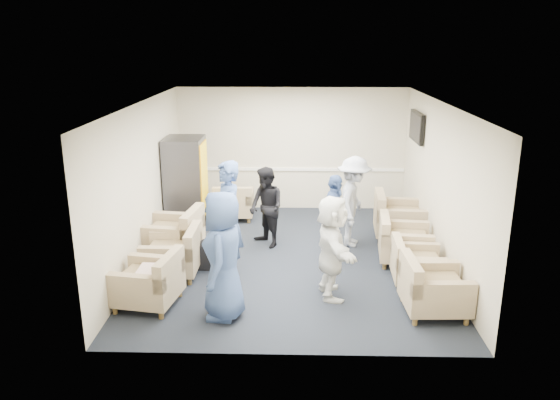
{
  "coord_description": "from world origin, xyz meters",
  "views": [
    {
      "loc": [
        0.06,
        -8.85,
        3.73
      ],
      "look_at": [
        -0.18,
        0.2,
        1.02
      ],
      "focal_mm": 35.0,
      "sensor_mm": 36.0,
      "label": 1
    }
  ],
  "objects_px": {
    "armchair_left_far": "(175,237)",
    "armchair_right_near": "(431,290)",
    "armchair_right_midnear": "(414,265)",
    "armchair_left_near": "(151,284)",
    "armchair_corner": "(234,204)",
    "person_mid_right": "(334,217)",
    "armchair_right_midfar": "(401,243)",
    "person_mid_left": "(228,220)",
    "person_front_right": "(332,247)",
    "person_front_left": "(223,256)",
    "vending_machine": "(186,184)",
    "armchair_left_mid": "(175,255)",
    "armchair_right_far": "(396,219)",
    "person_back_left": "(266,207)",
    "person_back_right": "(354,202)"
  },
  "relations": [
    {
      "from": "armchair_left_far",
      "to": "armchair_right_midnear",
      "type": "relative_size",
      "value": 1.32
    },
    {
      "from": "person_back_right",
      "to": "armchair_right_midfar",
      "type": "bearing_deg",
      "value": -122.48
    },
    {
      "from": "armchair_right_far",
      "to": "person_front_left",
      "type": "bearing_deg",
      "value": 141.8
    },
    {
      "from": "armchair_right_near",
      "to": "vending_machine",
      "type": "distance_m",
      "value": 5.37
    },
    {
      "from": "armchair_left_mid",
      "to": "armchair_right_far",
      "type": "xyz_separation_m",
      "value": [
        3.88,
        1.84,
        0.03
      ]
    },
    {
      "from": "armchair_left_far",
      "to": "person_front_right",
      "type": "xyz_separation_m",
      "value": [
        2.63,
        -1.43,
        0.41
      ]
    },
    {
      "from": "armchair_right_midfar",
      "to": "person_front_left",
      "type": "relative_size",
      "value": 0.53
    },
    {
      "from": "armchair_left_far",
      "to": "person_mid_left",
      "type": "xyz_separation_m",
      "value": [
        1.02,
        -0.77,
        0.58
      ]
    },
    {
      "from": "armchair_right_midfar",
      "to": "armchair_corner",
      "type": "xyz_separation_m",
      "value": [
        -3.13,
        2.25,
        -0.02
      ]
    },
    {
      "from": "armchair_right_near",
      "to": "person_mid_left",
      "type": "relative_size",
      "value": 0.47
    },
    {
      "from": "armchair_right_near",
      "to": "person_back_right",
      "type": "relative_size",
      "value": 0.53
    },
    {
      "from": "armchair_corner",
      "to": "person_mid_right",
      "type": "relative_size",
      "value": 0.56
    },
    {
      "from": "armchair_right_near",
      "to": "armchair_right_midnear",
      "type": "height_order",
      "value": "armchair_right_near"
    },
    {
      "from": "armchair_right_midnear",
      "to": "armchair_right_far",
      "type": "distance_m",
      "value": 2.05
    },
    {
      "from": "person_front_left",
      "to": "person_back_right",
      "type": "xyz_separation_m",
      "value": [
        2.04,
        2.77,
        -0.06
      ]
    },
    {
      "from": "armchair_left_near",
      "to": "armchair_corner",
      "type": "height_order",
      "value": "armchair_left_near"
    },
    {
      "from": "person_mid_right",
      "to": "person_front_right",
      "type": "distance_m",
      "value": 1.48
    },
    {
      "from": "armchair_right_midnear",
      "to": "armchair_right_midfar",
      "type": "relative_size",
      "value": 0.84
    },
    {
      "from": "armchair_right_far",
      "to": "vending_machine",
      "type": "relative_size",
      "value": 0.54
    },
    {
      "from": "person_back_left",
      "to": "person_front_right",
      "type": "bearing_deg",
      "value": -7.64
    },
    {
      "from": "armchair_right_near",
      "to": "person_mid_right",
      "type": "height_order",
      "value": "person_mid_right"
    },
    {
      "from": "person_mid_right",
      "to": "vending_machine",
      "type": "bearing_deg",
      "value": 74.83
    },
    {
      "from": "armchair_left_far",
      "to": "person_back_left",
      "type": "height_order",
      "value": "person_back_left"
    },
    {
      "from": "armchair_left_far",
      "to": "armchair_right_near",
      "type": "xyz_separation_m",
      "value": [
        3.99,
        -1.92,
        -0.03
      ]
    },
    {
      "from": "armchair_left_far",
      "to": "armchair_right_far",
      "type": "bearing_deg",
      "value": 112.58
    },
    {
      "from": "armchair_left_mid",
      "to": "person_mid_right",
      "type": "relative_size",
      "value": 0.57
    },
    {
      "from": "armchair_right_near",
      "to": "person_mid_left",
      "type": "height_order",
      "value": "person_mid_left"
    },
    {
      "from": "armchair_corner",
      "to": "armchair_right_midnear",
      "type": "bearing_deg",
      "value": 134.19
    },
    {
      "from": "armchair_right_midnear",
      "to": "armchair_corner",
      "type": "distance_m",
      "value": 4.43
    },
    {
      "from": "armchair_right_far",
      "to": "vending_machine",
      "type": "distance_m",
      "value": 4.18
    },
    {
      "from": "armchair_right_far",
      "to": "person_front_left",
      "type": "relative_size",
      "value": 0.56
    },
    {
      "from": "armchair_left_near",
      "to": "armchair_right_midfar",
      "type": "distance_m",
      "value": 4.24
    },
    {
      "from": "armchair_left_near",
      "to": "person_front_left",
      "type": "distance_m",
      "value": 1.26
    },
    {
      "from": "armchair_right_far",
      "to": "armchair_right_midfar",
      "type": "bearing_deg",
      "value": 178.6
    },
    {
      "from": "armchair_left_near",
      "to": "person_front_left",
      "type": "height_order",
      "value": "person_front_left"
    },
    {
      "from": "armchair_right_near",
      "to": "person_front_left",
      "type": "relative_size",
      "value": 0.5
    },
    {
      "from": "armchair_left_near",
      "to": "person_front_right",
      "type": "xyz_separation_m",
      "value": [
        2.6,
        0.38,
        0.44
      ]
    },
    {
      "from": "armchair_right_near",
      "to": "person_mid_right",
      "type": "bearing_deg",
      "value": 29.78
    },
    {
      "from": "armchair_right_midfar",
      "to": "person_mid_right",
      "type": "height_order",
      "value": "person_mid_right"
    },
    {
      "from": "armchair_right_near",
      "to": "vending_machine",
      "type": "height_order",
      "value": "vending_machine"
    },
    {
      "from": "armchair_right_far",
      "to": "person_back_right",
      "type": "bearing_deg",
      "value": 118.81
    },
    {
      "from": "person_back_left",
      "to": "person_back_right",
      "type": "distance_m",
      "value": 1.6
    },
    {
      "from": "armchair_left_near",
      "to": "vending_machine",
      "type": "bearing_deg",
      "value": -168.39
    },
    {
      "from": "armchair_left_near",
      "to": "person_mid_left",
      "type": "relative_size",
      "value": 0.51
    },
    {
      "from": "vending_machine",
      "to": "person_back_right",
      "type": "xyz_separation_m",
      "value": [
        3.24,
        -0.86,
        -0.09
      ]
    },
    {
      "from": "armchair_left_far",
      "to": "armchair_right_midnear",
      "type": "bearing_deg",
      "value": 83.92
    },
    {
      "from": "armchair_right_midnear",
      "to": "armchair_left_near",
      "type": "bearing_deg",
      "value": 104.93
    },
    {
      "from": "armchair_left_mid",
      "to": "person_mid_right",
      "type": "height_order",
      "value": "person_mid_right"
    },
    {
      "from": "armchair_right_far",
      "to": "person_mid_right",
      "type": "height_order",
      "value": "person_mid_right"
    },
    {
      "from": "armchair_right_midfar",
      "to": "person_mid_left",
      "type": "height_order",
      "value": "person_mid_left"
    }
  ]
}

